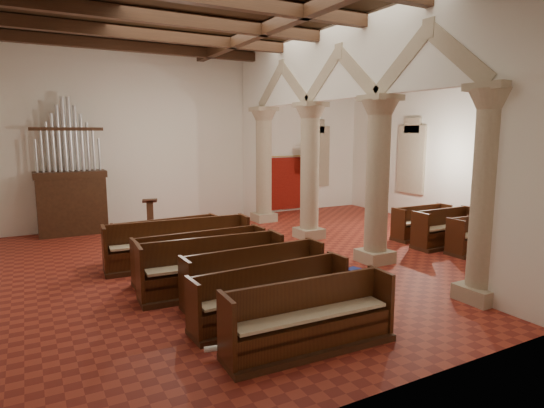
{
  "coord_description": "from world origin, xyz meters",
  "views": [
    {
      "loc": [
        -5.67,
        -9.93,
        3.19
      ],
      "look_at": [
        -0.03,
        0.5,
        1.32
      ],
      "focal_mm": 30.0,
      "sensor_mm": 36.0,
      "label": 1
    }
  ],
  "objects": [
    {
      "name": "nave_pew_3",
      "position": [
        -2.56,
        -1.68,
        0.37
      ],
      "size": [
        2.92,
        0.92,
        1.12
      ],
      "rotation": [
        0.0,
        0.0,
        -0.06
      ],
      "color": "#3F2414",
      "rests_on": "floor"
    },
    {
      "name": "aisle_pew_1",
      "position": [
        4.61,
        -1.24,
        0.36
      ],
      "size": [
        2.09,
        0.71,
        1.06
      ],
      "rotation": [
        0.0,
        0.0,
        0.0
      ],
      "color": "#3F2414",
      "rests_on": "floor"
    },
    {
      "name": "wall_back",
      "position": [
        0.0,
        6.0,
        3.0
      ],
      "size": [
        14.0,
        0.02,
        6.0
      ],
      "primitive_type": "cube",
      "color": "white",
      "rests_on": "floor"
    },
    {
      "name": "window_right_b",
      "position": [
        6.98,
        2.5,
        2.2
      ],
      "size": [
        0.03,
        1.0,
        2.2
      ],
      "primitive_type": "cube",
      "color": "#306C4E",
      "rests_on": "wall_right"
    },
    {
      "name": "nave_pew_1",
      "position": [
        -2.16,
        -3.45,
        0.32
      ],
      "size": [
        2.93,
        0.79,
        0.97
      ],
      "rotation": [
        0.0,
        0.0,
        0.05
      ],
      "color": "#3F2414",
      "rests_on": "floor"
    },
    {
      "name": "window_right_a",
      "position": [
        6.98,
        -1.5,
        2.2
      ],
      "size": [
        0.03,
        1.0,
        2.2
      ],
      "primitive_type": "cube",
      "color": "#306C4E",
      "rests_on": "wall_right"
    },
    {
      "name": "lectern",
      "position": [
        -2.29,
        4.58,
        0.47
      ],
      "size": [
        0.51,
        0.52,
        1.13
      ],
      "rotation": [
        0.0,
        0.0,
        -0.18
      ],
      "color": "#382612",
      "rests_on": "floor"
    },
    {
      "name": "tube_heater_a",
      "position": [
        -3.24,
        -4.27,
        0.16
      ],
      "size": [
        0.85,
        0.25,
        0.09
      ],
      "primitive_type": "cylinder",
      "rotation": [
        0.0,
        1.57,
        -0.2
      ],
      "color": "white",
      "rests_on": "floor"
    },
    {
      "name": "aisle_pew_0",
      "position": [
        4.85,
        -2.12,
        0.33
      ],
      "size": [
        1.92,
        0.68,
        0.99
      ],
      "rotation": [
        0.0,
        0.0,
        0.01
      ],
      "color": "#3F2414",
      "rests_on": "floor"
    },
    {
      "name": "arcade",
      "position": [
        1.8,
        0.0,
        3.56
      ],
      "size": [
        0.9,
        11.9,
        6.0
      ],
      "color": "tan",
      "rests_on": "floor"
    },
    {
      "name": "wall_front",
      "position": [
        0.0,
        -6.0,
        3.0
      ],
      "size": [
        14.0,
        0.02,
        6.0
      ],
      "primitive_type": "cube",
      "color": "white",
      "rests_on": "floor"
    },
    {
      "name": "nave_pew_0",
      "position": [
        -2.16,
        -4.63,
        0.35
      ],
      "size": [
        2.7,
        0.79,
        1.04
      ],
      "rotation": [
        0.0,
        0.0,
        -0.03
      ],
      "color": "#3F2414",
      "rests_on": "floor"
    },
    {
      "name": "nave_pew_6",
      "position": [
        -2.59,
        1.45,
        0.32
      ],
      "size": [
        2.76,
        0.82,
        0.98
      ],
      "rotation": [
        0.0,
        0.0,
        0.06
      ],
      "color": "#3F2414",
      "rests_on": "floor"
    },
    {
      "name": "nave_pew_4",
      "position": [
        -2.44,
        -0.68,
        0.34
      ],
      "size": [
        2.94,
        0.75,
        1.03
      ],
      "rotation": [
        0.0,
        0.0,
        0.02
      ],
      "color": "#3F2414",
      "rests_on": "floor"
    },
    {
      "name": "nave_pew_2",
      "position": [
        -1.98,
        -2.43,
        0.33
      ],
      "size": [
        2.86,
        0.76,
        1.01
      ],
      "rotation": [
        0.0,
        0.0,
        0.03
      ],
      "color": "#3F2414",
      "rests_on": "floor"
    },
    {
      "name": "ceiling_beams",
      "position": [
        0.0,
        0.0,
        5.82
      ],
      "size": [
        13.8,
        11.8,
        0.3
      ],
      "primitive_type": null,
      "color": "#3F2414",
      "rests_on": "wall_back"
    },
    {
      "name": "floor",
      "position": [
        0.0,
        0.0,
        0.0
      ],
      "size": [
        14.0,
        14.0,
        0.0
      ],
      "primitive_type": "plane",
      "color": "#9D3322",
      "rests_on": "ground"
    },
    {
      "name": "hymnal_box_a",
      "position": [
        -0.54,
        -3.95,
        0.24
      ],
      "size": [
        0.32,
        0.27,
        0.29
      ],
      "primitive_type": "cube",
      "rotation": [
        0.0,
        0.0,
        -0.13
      ],
      "color": "navy",
      "rests_on": "floor"
    },
    {
      "name": "aisle_pew_2",
      "position": [
        4.78,
        -0.2,
        0.33
      ],
      "size": [
        1.99,
        0.68,
        0.99
      ],
      "rotation": [
        0.0,
        0.0,
        0.01
      ],
      "color": "#3F2414",
      "rests_on": "floor"
    },
    {
      "name": "processional_banner",
      "position": [
        4.37,
        5.31,
        0.85
      ],
      "size": [
        0.6,
        0.76,
        2.76
      ],
      "rotation": [
        0.0,
        0.0,
        -0.36
      ],
      "color": "#3F2414",
      "rests_on": "floor"
    },
    {
      "name": "window_back",
      "position": [
        5.0,
        5.98,
        2.2
      ],
      "size": [
        1.0,
        0.03,
        2.2
      ],
      "primitive_type": "cube",
      "color": "#306C4E",
      "rests_on": "wall_back"
    },
    {
      "name": "hymnal_box_b",
      "position": [
        0.18,
        -2.69,
        0.24
      ],
      "size": [
        0.33,
        0.3,
        0.28
      ],
      "primitive_type": "cube",
      "rotation": [
        0.0,
        0.0,
        0.26
      ],
      "color": "#14148E",
      "rests_on": "floor"
    },
    {
      "name": "dossal_curtain",
      "position": [
        3.5,
        5.92,
        1.17
      ],
      "size": [
        1.8,
        0.07,
        2.17
      ],
      "color": "maroon",
      "rests_on": "floor"
    },
    {
      "name": "wall_right",
      "position": [
        7.0,
        0.0,
        3.0
      ],
      "size": [
        0.02,
        12.0,
        6.0
      ],
      "primitive_type": "cube",
      "color": "white",
      "rests_on": "floor"
    },
    {
      "name": "tube_heater_b",
      "position": [
        -2.03,
        -3.23,
        0.16
      ],
      "size": [
        0.92,
        0.27,
        0.09
      ],
      "primitive_type": "cylinder",
      "rotation": [
        0.0,
        1.57,
        -0.19
      ],
      "color": "white",
      "rests_on": "floor"
    },
    {
      "name": "pipe_organ",
      "position": [
        -4.5,
        5.5,
        1.37
      ],
      "size": [
        2.1,
        0.85,
        4.4
      ],
      "color": "#3F2414",
      "rests_on": "floor"
    },
    {
      "name": "ceiling",
      "position": [
        0.0,
        0.0,
        6.0
      ],
      "size": [
        14.0,
        14.0,
        0.0
      ],
      "primitive_type": "plane",
      "rotation": [
        3.14,
        0.0,
        0.0
      ],
      "color": "black",
      "rests_on": "wall_back"
    },
    {
      "name": "hymnal_box_c",
      "position": [
        -0.32,
        -0.48,
        0.24
      ],
      "size": [
        0.33,
        0.29,
        0.29
      ],
      "primitive_type": "cube",
      "rotation": [
        0.0,
        0.0,
        -0.24
      ],
      "color": "#151F96",
      "rests_on": "floor"
    },
    {
      "name": "nave_pew_5",
      "position": [
        -2.58,
        0.51,
        0.36
      ],
      "size": [
        3.49,
        0.96,
        1.11
      ],
      "rotation": [
        0.0,
        0.0,
        -0.06
      ],
      "color": "#3F2414",
      "rests_on": "floor"
    }
  ]
}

